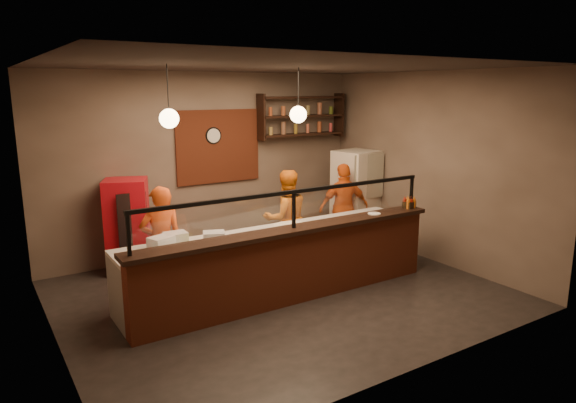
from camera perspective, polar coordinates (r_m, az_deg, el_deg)
floor at (r=7.56m, az=-0.65°, el=-10.20°), size 6.00×6.00×0.00m
ceiling at (r=6.99m, az=-0.71°, el=14.82°), size 6.00×6.00×0.00m
wall_back at (r=9.29m, az=-8.89°, el=4.17°), size 6.00×0.00×6.00m
wall_left at (r=6.11m, az=-25.32°, el=-1.15°), size 0.00×5.00×5.00m
wall_right at (r=9.03m, az=15.73°, el=3.62°), size 0.00×5.00×5.00m
wall_front at (r=5.20m, az=14.07°, el=-2.50°), size 6.00×0.00×6.00m
brick_patch at (r=9.31m, az=-7.74°, el=6.08°), size 1.60×0.04×1.30m
service_counter at (r=7.14m, az=0.63°, el=-7.27°), size 4.60×0.25×1.00m
counter_ledge at (r=6.98m, az=0.64°, el=-3.18°), size 4.70×0.37×0.06m
worktop_cabinet at (r=7.57m, az=-1.46°, el=-6.74°), size 4.60×0.75×0.85m
worktop at (r=7.43m, az=-1.48°, el=-3.46°), size 4.60×0.75×0.05m
sneeze_guard at (r=6.90m, az=0.65°, el=-0.45°), size 4.50×0.05×0.52m
wall_shelving at (r=9.97m, az=1.55°, el=9.48°), size 1.84×0.28×0.85m
wall_clock at (r=9.24m, az=-8.32°, el=7.26°), size 0.30×0.04×0.30m
pendant_left at (r=6.51m, az=-13.07°, el=8.98°), size 0.24×0.24×0.77m
pendant_right at (r=7.37m, az=1.14°, el=9.65°), size 0.24×0.24×0.77m
cook_left at (r=7.37m, az=-13.86°, el=-4.50°), size 0.64×0.46×1.62m
cook_mid at (r=8.50m, az=-0.21°, el=-1.88°), size 0.89×0.75×1.62m
cook_right at (r=9.36m, az=6.23°, el=-0.66°), size 1.01×0.62×1.61m
fridge at (r=9.93m, az=7.55°, el=0.54°), size 0.85×0.81×1.77m
red_cooler at (r=8.62m, az=-17.38°, el=-2.61°), size 0.83×0.80×1.52m
pizza_dough at (r=7.65m, az=0.44°, el=-2.75°), size 0.76×0.76×0.01m
prep_tub_a at (r=6.82m, az=-13.91°, el=-4.42°), size 0.36×0.32×0.15m
prep_tub_b at (r=6.98m, az=-12.39°, el=-3.95°), size 0.30×0.25×0.15m
prep_tub_c at (r=6.94m, az=-8.24°, el=-3.92°), size 0.35×0.32×0.14m
rolling_pin at (r=6.88m, az=-9.86°, el=-4.46°), size 0.35×0.07×0.06m
condiment_caddy at (r=8.35m, az=13.31°, el=-0.34°), size 0.22×0.18×0.10m
pepper_mill at (r=8.32m, az=13.49°, el=-0.10°), size 0.05×0.05×0.19m
small_plate at (r=7.84m, az=9.56°, el=-1.34°), size 0.25×0.25×0.01m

